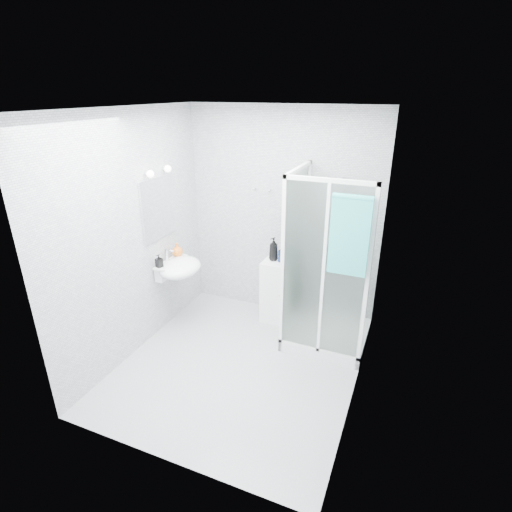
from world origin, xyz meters
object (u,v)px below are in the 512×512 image
at_px(shampoo_bottle_b, 284,253).
at_px(soap_dispenser_orange, 177,250).
at_px(hand_towel, 350,234).
at_px(wall_basin, 178,268).
at_px(soap_dispenser_black, 159,261).
at_px(shampoo_bottle_a, 274,249).
at_px(storage_cabinet, 277,291).
at_px(shower_enclosure, 320,308).

distance_m(shampoo_bottle_b, soap_dispenser_orange, 1.29).
bearing_deg(hand_towel, soap_dispenser_orange, 173.19).
distance_m(wall_basin, soap_dispenser_black, 0.27).
height_order(hand_towel, shampoo_bottle_a, hand_towel).
xyz_separation_m(hand_towel, shampoo_bottle_a, (-0.99, 0.70, -0.56)).
bearing_deg(storage_cabinet, wall_basin, -148.29).
bearing_deg(storage_cabinet, shampoo_bottle_a, 162.12).
xyz_separation_m(storage_cabinet, soap_dispenser_orange, (-1.14, -0.43, 0.54)).
bearing_deg(shampoo_bottle_b, shampoo_bottle_a, 177.36).
height_order(shampoo_bottle_b, soap_dispenser_black, shampoo_bottle_b).
distance_m(wall_basin, soap_dispenser_orange, 0.25).
distance_m(shower_enclosure, storage_cabinet, 0.68).
height_order(wall_basin, hand_towel, hand_towel).
bearing_deg(wall_basin, shampoo_bottle_b, 28.70).
xyz_separation_m(shower_enclosure, soap_dispenser_orange, (-1.76, -0.15, 0.50)).
height_order(shower_enclosure, shampoo_bottle_b, shower_enclosure).
distance_m(shower_enclosure, shampoo_bottle_a, 0.90).
xyz_separation_m(shampoo_bottle_a, shampoo_bottle_b, (0.14, -0.01, -0.03)).
relative_size(wall_basin, soap_dispenser_orange, 3.31).
bearing_deg(shampoo_bottle_b, wall_basin, -151.30).
distance_m(shampoo_bottle_a, soap_dispenser_black, 1.36).
bearing_deg(wall_basin, soap_dispenser_black, -123.14).
xyz_separation_m(storage_cabinet, shampoo_bottle_a, (-0.06, 0.02, 0.55)).
bearing_deg(storage_cabinet, soap_dispenser_orange, -157.47).
relative_size(wall_basin, soap_dispenser_black, 3.69).
relative_size(shampoo_bottle_a, shampoo_bottle_b, 1.29).
height_order(shower_enclosure, storage_cabinet, shower_enclosure).
distance_m(hand_towel, shampoo_bottle_a, 1.33).
distance_m(wall_basin, shampoo_bottle_a, 1.16).
height_order(wall_basin, soap_dispenser_black, soap_dispenser_black).
bearing_deg(shampoo_bottle_b, storage_cabinet, -169.12).
xyz_separation_m(wall_basin, shampoo_bottle_b, (1.11, 0.61, 0.13)).
distance_m(hand_towel, soap_dispenser_orange, 2.16).
height_order(wall_basin, storage_cabinet, wall_basin).
relative_size(shampoo_bottle_b, soap_dispenser_black, 1.49).
bearing_deg(soap_dispenser_orange, shampoo_bottle_b, 20.08).
relative_size(shower_enclosure, wall_basin, 3.57).
distance_m(wall_basin, shampoo_bottle_b, 1.27).
bearing_deg(hand_towel, shower_enclosure, 127.53).
distance_m(shower_enclosure, hand_towel, 1.18).
bearing_deg(soap_dispenser_orange, hand_towel, -6.81).
relative_size(storage_cabinet, hand_towel, 1.04).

